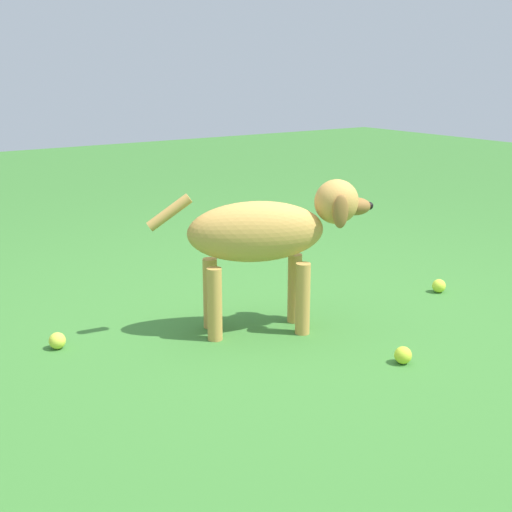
% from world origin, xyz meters
% --- Properties ---
extents(ground, '(14.00, 14.00, 0.00)m').
position_xyz_m(ground, '(0.00, 0.00, 0.00)').
color(ground, '#38722D').
extents(dog, '(0.46, 0.87, 0.63)m').
position_xyz_m(dog, '(-0.07, -0.05, 0.42)').
color(dog, '#C69347').
rests_on(dog, ground).
extents(tennis_ball_0, '(0.07, 0.07, 0.07)m').
position_xyz_m(tennis_ball_0, '(-0.37, -0.86, 0.03)').
color(tennis_ball_0, '#CED840').
rests_on(tennis_ball_0, ground).
extents(tennis_ball_1, '(0.07, 0.07, 0.07)m').
position_xyz_m(tennis_ball_1, '(0.01, 0.93, 0.03)').
color(tennis_ball_1, '#C8E339').
rests_on(tennis_ball_1, ground).
extents(tennis_ball_2, '(0.07, 0.07, 0.07)m').
position_xyz_m(tennis_ball_2, '(0.50, 0.16, 0.03)').
color(tennis_ball_2, '#C5DB33').
rests_on(tennis_ball_2, ground).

